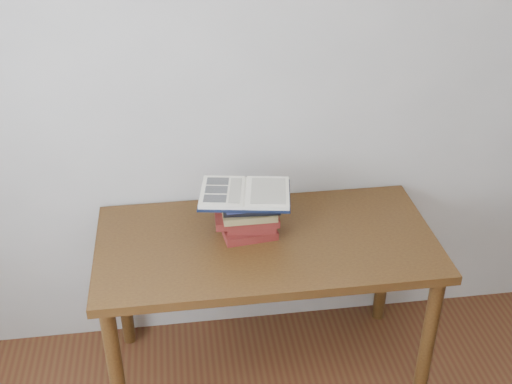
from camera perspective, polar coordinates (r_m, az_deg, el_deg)
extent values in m
cube|color=#A6A49D|center=(2.71, 1.29, 10.15)|extent=(3.50, 0.04, 2.60)
cube|color=#4B3012|center=(2.64, 0.93, -4.56)|extent=(1.39, 0.69, 0.04)
cylinder|color=#4B3012|center=(2.66, -12.29, -15.68)|extent=(0.06, 0.06, 0.70)
cylinder|color=#4B3012|center=(2.82, 14.98, -12.92)|extent=(0.06, 0.06, 0.70)
cylinder|color=#4B3012|center=(3.09, -11.79, -7.98)|extent=(0.06, 0.06, 0.70)
cylinder|color=#4B3012|center=(3.23, 11.36, -6.05)|extent=(0.06, 0.06, 0.70)
cube|color=maroon|center=(2.65, -0.65, -3.43)|extent=(0.23, 0.18, 0.04)
cube|color=maroon|center=(2.64, -0.41, -2.74)|extent=(0.21, 0.16, 0.03)
cube|color=maroon|center=(2.63, -0.85, -2.13)|extent=(0.26, 0.17, 0.03)
cube|color=olive|center=(2.60, -0.65, -1.72)|extent=(0.22, 0.16, 0.03)
cube|color=black|center=(2.60, -0.46, -1.11)|extent=(0.24, 0.16, 0.03)
cube|color=#1B1C53|center=(2.58, -0.48, -0.68)|extent=(0.22, 0.16, 0.03)
cube|color=black|center=(2.57, -0.99, -0.28)|extent=(0.40, 0.31, 0.01)
cube|color=beige|center=(2.57, -3.01, 0.00)|extent=(0.21, 0.26, 0.02)
cube|color=beige|center=(2.56, 1.03, -0.06)|extent=(0.21, 0.26, 0.02)
cylinder|color=beige|center=(2.56, -0.99, -0.06)|extent=(0.05, 0.24, 0.01)
cube|color=black|center=(2.63, -3.42, 0.98)|extent=(0.10, 0.07, 0.00)
cube|color=black|center=(2.57, -3.54, 0.22)|extent=(0.10, 0.07, 0.00)
cube|color=black|center=(2.51, -3.67, -0.58)|extent=(0.10, 0.07, 0.00)
cube|color=beige|center=(2.56, -1.86, 0.16)|extent=(0.08, 0.20, 0.00)
cube|color=beige|center=(2.55, 1.11, 0.12)|extent=(0.17, 0.22, 0.00)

